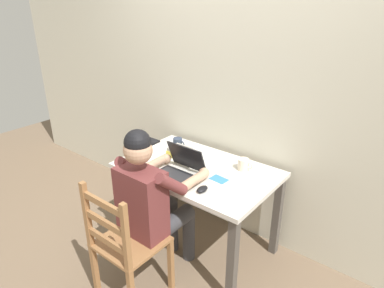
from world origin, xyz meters
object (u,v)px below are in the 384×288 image
Objects in this scene: wooden_chair at (125,245)px; desk at (197,180)px; seated_person at (153,199)px; laptop at (179,169)px; computer_mouse at (202,189)px; landscape_photo_print at (219,179)px; coffee_mug_white at (244,165)px; book_stack_main at (180,152)px; coffee_mug_dark at (178,143)px.

desk is at bearing 86.70° from wooden_chair.
seated_person is 3.78× the size of laptop.
computer_mouse is 0.77× the size of landscape_photo_print.
coffee_mug_white reaches higher than book_stack_main.
coffee_mug_white is 0.96× the size of landscape_photo_print.
desk is 0.29m from book_stack_main.
wooden_chair is (-0.04, -0.74, -0.19)m from desk.
seated_person is 12.46× the size of computer_mouse.
landscape_photo_print is (0.62, -0.25, -0.04)m from coffee_mug_dark.
seated_person is at bearing -70.45° from book_stack_main.
wooden_chair is 0.65m from computer_mouse.
desk is 9.44× the size of landscape_photo_print.
desk is 0.98× the size of seated_person.
coffee_mug_white is at bearing 48.67° from laptop.
seated_person reaches higher than coffee_mug_dark.
coffee_mug_white is at bearing 62.34° from seated_person.
coffee_mug_dark reaches higher than computer_mouse.
coffee_mug_white is 0.26m from landscape_photo_print.
laptop is at bearing 88.92° from wooden_chair.
coffee_mug_dark is at bearing 179.37° from coffee_mug_white.
laptop is at bearing -148.09° from landscape_photo_print.
laptop is 2.65× the size of coffee_mug_white.
desk is 0.77m from wooden_chair.
wooden_chair is 4.77× the size of book_stack_main.
laptop is 0.51m from coffee_mug_white.
laptop is at bearing -131.33° from coffee_mug_white.
book_stack_main is at bearing -166.13° from coffee_mug_white.
wooden_chair is at bearing -107.20° from landscape_photo_print.
landscape_photo_print is at bearing -10.54° from desk.
laptop is at bearing -48.41° from coffee_mug_dark.
book_stack_main is (-0.23, 0.07, 0.15)m from desk.
seated_person is at bearing 90.00° from wooden_chair.
laptop is at bearing -99.99° from desk.
coffee_mug_white is at bearing 82.19° from computer_mouse.
desk is at bearing 174.16° from landscape_photo_print.
wooden_chair is 7.24× the size of landscape_photo_print.
coffee_mug_white is (0.30, 0.20, 0.15)m from desk.
computer_mouse is 0.51× the size of book_stack_main.
coffee_mug_dark is at bearing 143.35° from computer_mouse.
landscape_photo_print is (-0.07, -0.24, -0.05)m from coffee_mug_white.
book_stack_main is at bearing 109.55° from seated_person.
desk is 3.72× the size of laptop.
coffee_mug_white is (0.34, 0.38, -0.01)m from laptop.
seated_person is at bearing -119.20° from landscape_photo_print.
computer_mouse is at bearing 59.81° from wooden_chair.
seated_person is at bearing -92.18° from laptop.
computer_mouse is at bearing 36.16° from seated_person.
book_stack_main is at bearing 145.76° from computer_mouse.
wooden_chair is at bearing -90.00° from seated_person.
book_stack_main is at bearing 103.06° from wooden_chair.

